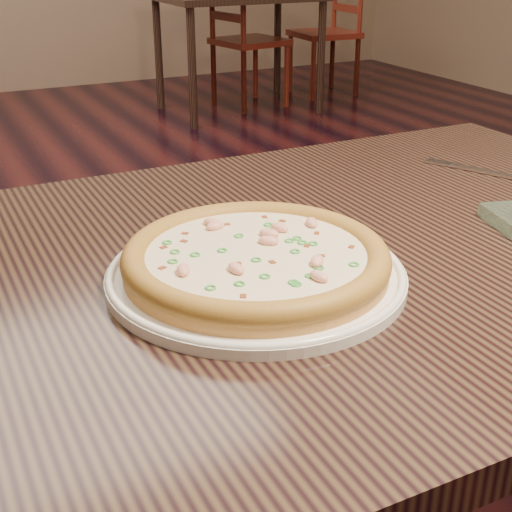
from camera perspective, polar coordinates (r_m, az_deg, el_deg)
name	(u,v)px	position (r m, az deg, el deg)	size (l,w,h in m)	color
ground	(251,448)	(1.73, -0.43, -15.14)	(9.00, 9.00, 0.00)	black
hero_table	(321,314)	(0.94, 5.21, -4.66)	(1.20, 0.80, 0.75)	black
plate	(256,273)	(0.80, 0.00, -1.39)	(0.34, 0.34, 0.02)	white
pizza	(256,258)	(0.79, 0.00, -0.19)	(0.30, 0.30, 0.03)	#C58C49
fork	(480,170)	(1.22, 17.45, 6.56)	(0.09, 0.17, 0.00)	silver
bg_table_right	(238,9)	(4.83, -1.43, 19.14)	(1.00, 0.70, 0.75)	black
chair_c	(243,41)	(4.99, -1.04, 16.83)	(0.49, 0.49, 0.95)	#5A140F
chair_d	(331,32)	(5.46, 6.02, 17.38)	(0.44, 0.44, 0.95)	#5A140F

